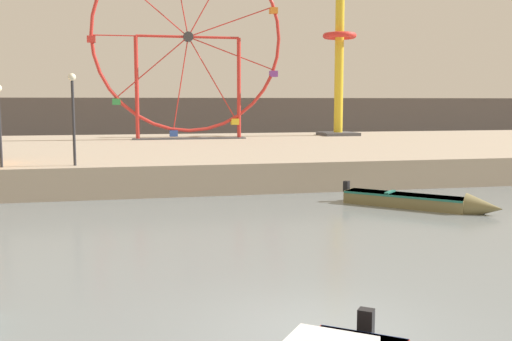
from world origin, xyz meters
TOP-DOWN VIEW (x-y plane):
  - ground_plane at (0.00, 0.00)m, footprint 240.00×240.00m
  - quay_promenade at (0.00, 27.77)m, footprint 110.00×24.93m
  - distant_town_skyline at (0.00, 50.63)m, footprint 140.00×3.00m
  - motorboat_olive_wood at (7.85, 10.59)m, footprint 4.85×4.85m
  - ferris_wheel_red_frame at (1.33, 33.19)m, footprint 13.65×1.20m
  - drop_tower_yellow_tower at (13.44, 35.31)m, footprint 2.80×2.80m
  - promenade_lamp_far at (-5.28, 16.30)m, footprint 0.32×0.32m

SIDE VIEW (x-z plane):
  - ground_plane at x=0.00m, z-range 0.00..0.00m
  - motorboat_olive_wood at x=7.85m, z-range -0.26..0.80m
  - quay_promenade at x=0.00m, z-range 0.00..1.35m
  - distant_town_skyline at x=0.00m, z-range 0.00..4.40m
  - promenade_lamp_far at x=-5.28m, z-range 1.95..5.79m
  - drop_tower_yellow_tower at x=13.44m, z-range 0.70..14.58m
  - ferris_wheel_red_frame at x=1.33m, z-range 1.38..15.35m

